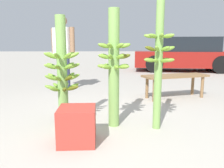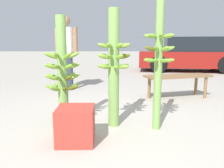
{
  "view_description": "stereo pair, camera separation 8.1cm",
  "coord_description": "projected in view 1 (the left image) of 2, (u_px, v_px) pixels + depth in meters",
  "views": [
    {
      "loc": [
        -0.16,
        -2.48,
        1.04
      ],
      "look_at": [
        -0.02,
        0.34,
        0.54
      ],
      "focal_mm": 35.0,
      "sensor_mm": 36.0,
      "label": 1
    },
    {
      "loc": [
        -0.08,
        -2.48,
        1.04
      ],
      "look_at": [
        -0.02,
        0.34,
        0.54
      ],
      "focal_mm": 35.0,
      "sensor_mm": 36.0,
      "label": 2
    }
  ],
  "objects": [
    {
      "name": "banana_stalk_left",
      "position": [
        62.0,
        72.0,
        2.79
      ],
      "size": [
        0.47,
        0.47,
        1.41
      ],
      "color": "#7AA851",
      "rests_on": "ground_plane"
    },
    {
      "name": "parked_car",
      "position": [
        185.0,
        55.0,
        9.09
      ],
      "size": [
        4.24,
        2.39,
        1.38
      ],
      "rotation": [
        0.0,
        0.0,
        1.39
      ],
      "color": "maroon",
      "rests_on": "ground_plane"
    },
    {
      "name": "banana_stalk_center",
      "position": [
        114.0,
        67.0,
        2.76
      ],
      "size": [
        0.43,
        0.43,
        1.49
      ],
      "color": "#7AA851",
      "rests_on": "ground_plane"
    },
    {
      "name": "vendor_person",
      "position": [
        63.0,
        47.0,
        5.08
      ],
      "size": [
        0.63,
        0.45,
        1.72
      ],
      "rotation": [
        0.0,
        0.0,
        2.57
      ],
      "color": "#2D334C",
      "rests_on": "ground_plane"
    },
    {
      "name": "banana_stalk_right",
      "position": [
        159.0,
        61.0,
        2.65
      ],
      "size": [
        0.38,
        0.38,
        1.59
      ],
      "color": "#7AA851",
      "rests_on": "ground_plane"
    },
    {
      "name": "produce_crate",
      "position": [
        77.0,
        125.0,
        2.35
      ],
      "size": [
        0.39,
        0.39,
        0.39
      ],
      "color": "#B2382D",
      "rests_on": "ground_plane"
    },
    {
      "name": "market_bench",
      "position": [
        175.0,
        78.0,
        4.36
      ],
      "size": [
        1.39,
        0.74,
        0.47
      ],
      "rotation": [
        0.0,
        0.0,
        0.26
      ],
      "color": "olive",
      "rests_on": "ground_plane"
    },
    {
      "name": "ground_plane",
      "position": [
        115.0,
        133.0,
        2.63
      ],
      "size": [
        80.0,
        80.0,
        0.0
      ],
      "primitive_type": "plane",
      "color": "#B2AA9E"
    }
  ]
}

